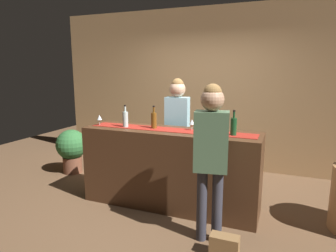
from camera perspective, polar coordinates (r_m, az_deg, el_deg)
ground_plane at (r=4.14m, az=0.37°, el=-14.92°), size 10.00×10.00×0.00m
back_wall at (r=5.56m, az=7.65°, el=7.12°), size 6.00×0.12×2.90m
bar_counter at (r=3.95m, az=0.38°, el=-8.14°), size 2.31×0.60×1.03m
counter_runner_cloth at (r=3.81m, az=0.39°, el=-0.72°), size 2.20×0.28×0.01m
wine_bottle_green at (r=3.55m, az=12.50°, el=-0.02°), size 0.07×0.07×0.30m
wine_bottle_clear at (r=4.01m, az=-8.20°, el=1.34°), size 0.07×0.07×0.30m
wine_bottle_amber at (r=3.89m, az=-2.74°, el=1.15°), size 0.07×0.07×0.30m
wine_glass_near_customer at (r=4.21m, az=-13.05°, el=1.53°), size 0.07×0.07×0.14m
wine_glass_mid_counter at (r=3.77m, az=4.63°, el=0.72°), size 0.07×0.07×0.14m
bartender at (r=4.38m, az=1.78°, el=0.76°), size 0.36×0.23×1.68m
customer_sipping at (r=3.03m, az=8.29°, el=-4.09°), size 0.37×0.26×1.67m
potted_plant_tall at (r=5.48m, az=-18.07°, el=-4.04°), size 0.53×0.53×0.77m
handbag at (r=3.15m, az=10.80°, el=-21.77°), size 0.28×0.14×0.22m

